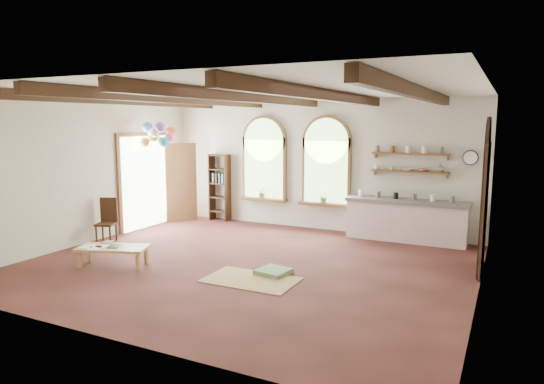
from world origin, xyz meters
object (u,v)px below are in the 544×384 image
Objects in this scene: coffee_table at (113,249)px; side_chair at (107,229)px; kitchen_counter at (406,220)px; balloon_cluster at (158,135)px.

side_chair reaches higher than coffee_table.
kitchen_counter is 2.32× the size of balloon_cluster.
side_chair is (-1.46, 1.30, -0.04)m from coffee_table.
coffee_table is at bearing -41.65° from side_chair.
balloon_cluster is (-1.21, 2.87, 2.01)m from coffee_table.
kitchen_counter is at bearing 27.23° from side_chair.
coffee_table is (-4.50, -4.36, -0.15)m from kitchen_counter.
balloon_cluster reaches higher than side_chair.
balloon_cluster is (0.25, 1.57, 2.05)m from side_chair.
side_chair is (-5.96, -3.07, -0.19)m from kitchen_counter.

